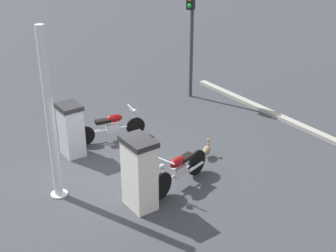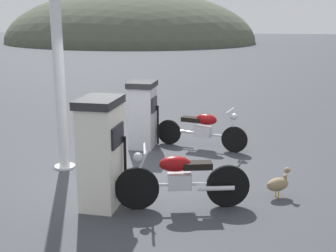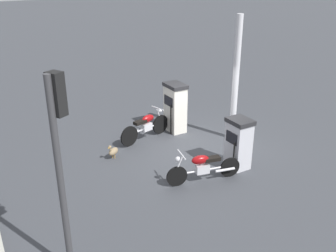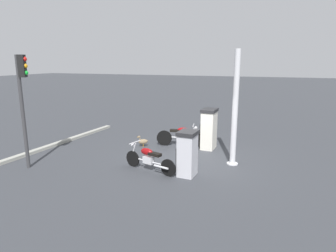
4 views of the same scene
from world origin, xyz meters
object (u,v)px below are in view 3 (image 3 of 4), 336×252
(wandering_duck, at_px, (113,151))
(roadside_traffic_light, at_px, (59,145))
(fuel_pump_far, at_px, (238,143))
(motorcycle_far_pump, at_px, (203,166))
(fuel_pump_near, at_px, (175,107))
(motorcycle_near_pump, at_px, (146,126))
(canopy_support_pole, at_px, (236,82))

(wandering_duck, xyz_separation_m, roadside_traffic_light, (2.60, 3.65, 2.38))
(fuel_pump_far, xyz_separation_m, motorcycle_far_pump, (1.32, 0.08, -0.29))
(fuel_pump_near, distance_m, roadside_traffic_light, 7.09)
(motorcycle_far_pump, bearing_deg, fuel_pump_near, -112.35)
(motorcycle_near_pump, relative_size, motorcycle_far_pump, 0.99)
(fuel_pump_near, distance_m, motorcycle_near_pump, 1.27)
(fuel_pump_far, xyz_separation_m, wandering_duck, (2.72, -2.43, -0.51))
(fuel_pump_near, distance_m, fuel_pump_far, 3.13)
(fuel_pump_far, bearing_deg, motorcycle_near_pump, -68.50)
(motorcycle_near_pump, relative_size, wandering_duck, 4.12)
(fuel_pump_near, distance_m, motorcycle_far_pump, 3.50)
(motorcycle_near_pump, distance_m, canopy_support_pole, 3.22)
(roadside_traffic_light, distance_m, canopy_support_pole, 7.15)
(fuel_pump_near, xyz_separation_m, fuel_pump_far, (0.00, 3.13, -0.11))
(motorcycle_far_pump, height_order, wandering_duck, motorcycle_far_pump)
(fuel_pump_far, height_order, motorcycle_far_pump, fuel_pump_far)
(fuel_pump_near, relative_size, fuel_pump_far, 1.15)
(motorcycle_near_pump, height_order, wandering_duck, motorcycle_near_pump)
(fuel_pump_near, bearing_deg, wandering_duck, 14.47)
(wandering_duck, height_order, roadside_traffic_light, roadside_traffic_light)
(fuel_pump_far, height_order, wandering_duck, fuel_pump_far)
(canopy_support_pole, bearing_deg, fuel_pump_near, -51.88)
(motorcycle_far_pump, xyz_separation_m, roadside_traffic_light, (4.00, 1.13, 2.15))
(motorcycle_near_pump, bearing_deg, wandering_duck, 22.84)
(motorcycle_near_pump, xyz_separation_m, wandering_duck, (1.51, 0.64, -0.25))
(fuel_pump_near, relative_size, motorcycle_far_pump, 0.84)
(motorcycle_near_pump, distance_m, roadside_traffic_light, 6.31)
(fuel_pump_near, relative_size, roadside_traffic_light, 0.44)
(fuel_pump_near, xyz_separation_m, wandering_duck, (2.72, 0.70, -0.63))
(fuel_pump_far, height_order, roadside_traffic_light, roadside_traffic_light)
(motorcycle_near_pump, bearing_deg, canopy_support_pole, 148.34)
(roadside_traffic_light, bearing_deg, canopy_support_pole, -157.03)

